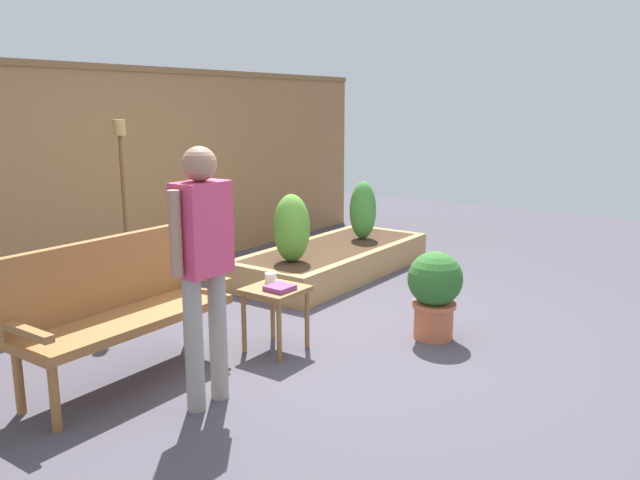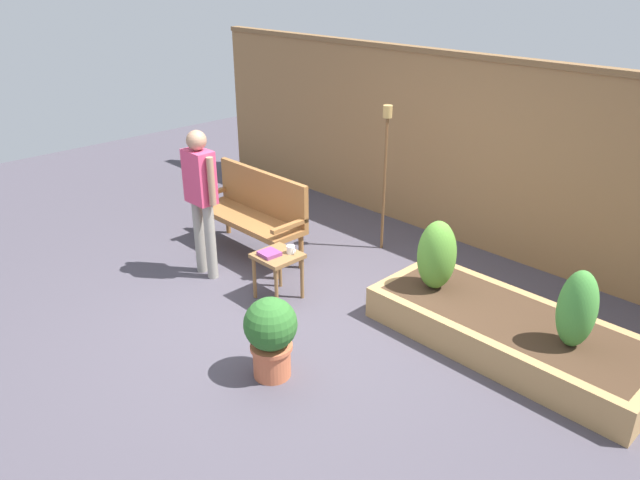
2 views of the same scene
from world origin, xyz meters
The scene contains 12 objects.
ground_plane centered at (0.00, 0.00, 0.00)m, with size 14.00×14.00×0.00m, color #47424C.
fence_back centered at (0.00, 2.60, 1.09)m, with size 8.40×0.14×2.16m.
garden_bench centered at (-1.39, 0.65, 0.54)m, with size 1.44×0.48×0.94m.
side_table centered at (-0.40, 0.14, 0.40)m, with size 0.40×0.40×0.48m.
cup_on_table centered at (-0.33, 0.24, 0.52)m, with size 0.11×0.08×0.08m.
book_on_table centered at (-0.44, 0.07, 0.50)m, with size 0.18×0.18×0.04m, color #7F3875.
potted_boxwood centered at (0.50, -0.71, 0.39)m, with size 0.42×0.42×0.69m.
raised_planter_bed centered at (1.62, 1.00, 0.15)m, with size 2.40×1.00×0.30m.
shrub_near_bench centered at (0.85, 0.96, 0.63)m, with size 0.35×0.35×0.66m.
shrub_far_corner centered at (2.15, 0.96, 0.62)m, with size 0.30×0.30×0.65m.
tiki_torch centered at (-0.45, 1.75, 1.14)m, with size 0.10×0.10×1.66m.
person_by_bench centered at (-1.32, -0.07, 0.93)m, with size 0.47×0.20×1.56m.
Camera 2 is at (3.61, -3.21, 3.01)m, focal length 33.89 mm.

